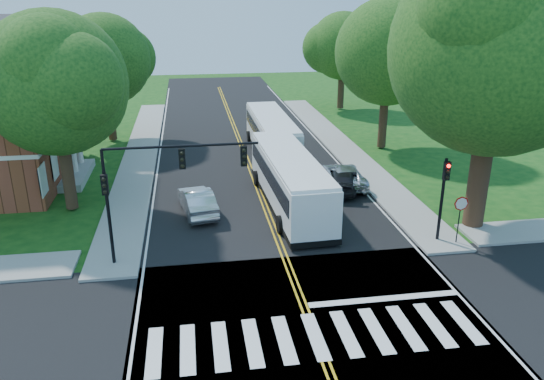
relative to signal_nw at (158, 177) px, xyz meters
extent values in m
plane|color=#104312|center=(5.86, -6.43, -4.38)|extent=(140.00, 140.00, 0.00)
cube|color=black|center=(5.86, 11.57, -4.37)|extent=(14.00, 96.00, 0.01)
cube|color=black|center=(5.86, -6.43, -4.37)|extent=(60.00, 12.00, 0.01)
cube|color=gold|center=(5.86, 15.57, -4.36)|extent=(0.36, 70.00, 0.01)
cube|color=silver|center=(-0.94, 15.57, -4.36)|extent=(0.12, 70.00, 0.01)
cube|color=silver|center=(12.66, 15.57, -4.36)|extent=(0.12, 70.00, 0.01)
cube|color=silver|center=(5.86, -6.93, -4.36)|extent=(12.60, 3.00, 0.01)
cube|color=silver|center=(9.36, -4.83, -4.36)|extent=(6.60, 0.40, 0.01)
cube|color=gray|center=(-2.44, 18.57, -4.30)|extent=(2.60, 40.00, 0.15)
cube|color=gray|center=(14.16, 18.57, -4.30)|extent=(2.60, 40.00, 0.15)
cylinder|color=#342315|center=(16.86, 1.57, -1.23)|extent=(1.10, 1.10, 6.00)
sphere|color=#467923|center=(16.86, 1.57, 5.28)|extent=(10.80, 10.80, 10.80)
cylinder|color=#342315|center=(-5.64, 7.57, -1.83)|extent=(0.70, 0.70, 4.80)
sphere|color=#467923|center=(-5.64, 7.57, 3.17)|extent=(8.00, 8.00, 8.00)
cylinder|color=#342315|center=(-5.14, 23.57, -2.03)|extent=(0.70, 0.70, 4.40)
sphere|color=#467923|center=(-5.14, 23.57, 2.64)|extent=(7.60, 7.60, 7.60)
cylinder|color=#342315|center=(17.36, 17.57, -1.73)|extent=(0.70, 0.70, 5.00)
sphere|color=#467923|center=(17.36, 17.57, 3.50)|extent=(8.40, 8.40, 8.40)
cylinder|color=#342315|center=(18.36, 33.57, -2.03)|extent=(0.70, 0.70, 4.40)
sphere|color=#467923|center=(18.36, 33.57, 2.51)|extent=(7.20, 7.20, 7.20)
cube|color=silver|center=(-6.54, 13.57, 0.02)|extent=(1.40, 6.00, 0.45)
cube|color=gray|center=(-6.54, 13.57, -4.13)|extent=(1.80, 6.00, 0.50)
cylinder|color=silver|center=(-6.54, 11.37, -2.28)|extent=(0.50, 0.50, 4.20)
cylinder|color=silver|center=(-6.54, 13.57, -2.28)|extent=(0.50, 0.50, 4.20)
cylinder|color=silver|center=(-6.54, 15.77, -2.28)|extent=(0.50, 0.50, 4.20)
cylinder|color=black|center=(-2.34, 0.07, -1.93)|extent=(0.16, 0.16, 4.60)
cube|color=black|center=(-2.34, -0.08, -0.23)|extent=(0.30, 0.22, 0.95)
sphere|color=black|center=(-2.34, -0.22, 0.07)|extent=(0.18, 0.18, 0.18)
cylinder|color=black|center=(1.16, 0.07, 1.37)|extent=(7.00, 0.12, 0.12)
cube|color=black|center=(1.16, -0.08, 0.82)|extent=(0.30, 0.22, 0.95)
cube|color=black|center=(3.96, -0.08, 0.82)|extent=(0.30, 0.22, 0.95)
cylinder|color=black|center=(14.06, 0.07, -2.03)|extent=(0.16, 0.16, 4.40)
cube|color=black|center=(14.06, -0.08, -0.43)|extent=(0.30, 0.22, 0.95)
sphere|color=#FF0A05|center=(14.06, -0.22, -0.13)|extent=(0.18, 0.18, 0.18)
cylinder|color=black|center=(14.86, -0.43, -3.13)|extent=(0.06, 0.06, 2.20)
cylinder|color=#A50A07|center=(14.86, -0.46, -2.08)|extent=(0.76, 0.04, 0.76)
cube|color=white|center=(7.34, 6.17, -2.76)|extent=(3.06, 12.30, 2.85)
cube|color=black|center=(7.34, 6.17, -2.24)|extent=(3.10, 11.45, 0.98)
cube|color=black|center=(7.13, 12.33, -2.40)|extent=(2.54, 0.19, 1.66)
cube|color=orange|center=(7.13, 12.33, -1.47)|extent=(1.76, 0.16, 0.33)
cube|color=black|center=(7.34, 6.17, -4.03)|extent=(3.11, 12.40, 0.31)
cube|color=white|center=(7.34, 6.17, -1.28)|extent=(2.99, 11.93, 0.23)
cylinder|color=black|center=(8.55, 10.26, -3.87)|extent=(0.37, 1.00, 0.99)
cylinder|color=black|center=(5.86, 10.16, -3.87)|extent=(0.37, 1.00, 0.99)
cylinder|color=black|center=(8.82, 2.50, -3.87)|extent=(0.37, 1.00, 0.99)
cylinder|color=black|center=(6.13, 2.40, -3.87)|extent=(0.37, 1.00, 0.99)
cube|color=white|center=(8.01, 17.32, -2.80)|extent=(2.67, 11.97, 2.78)
cube|color=black|center=(8.01, 17.32, -2.29)|extent=(2.73, 11.13, 0.96)
cube|color=black|center=(7.96, 23.34, -2.44)|extent=(2.48, 0.12, 1.62)
cube|color=orange|center=(7.96, 23.34, -1.53)|extent=(1.72, 0.11, 0.32)
cube|color=black|center=(8.01, 17.32, -4.03)|extent=(2.72, 12.07, 0.30)
cube|color=white|center=(8.01, 17.32, -1.35)|extent=(2.61, 11.61, 0.22)
cylinder|color=black|center=(9.29, 21.28, -3.88)|extent=(0.33, 0.97, 0.97)
cylinder|color=black|center=(6.66, 21.26, -3.88)|extent=(0.33, 0.97, 0.97)
cylinder|color=black|center=(9.35, 13.68, -3.88)|extent=(0.33, 0.97, 0.97)
cylinder|color=black|center=(6.72, 13.67, -3.88)|extent=(0.33, 0.97, 0.97)
imported|color=silver|center=(1.77, 5.87, -3.60)|extent=(2.39, 4.87, 1.54)
imported|color=silver|center=(11.59, 9.11, -3.64)|extent=(2.74, 5.38, 1.46)
imported|color=black|center=(11.24, 8.28, -3.70)|extent=(3.08, 4.95, 1.34)
camera|label=1|loc=(1.57, -23.35, 7.85)|focal=35.00mm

